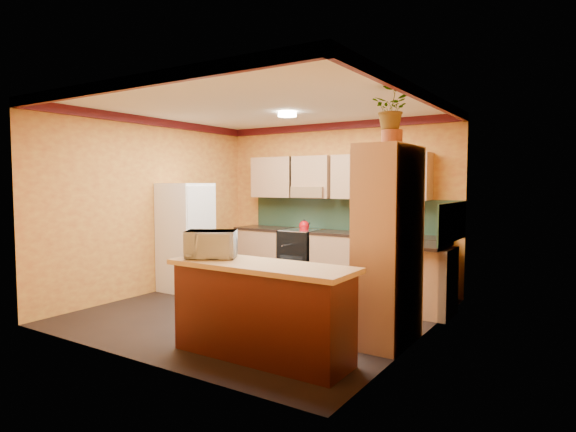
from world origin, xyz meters
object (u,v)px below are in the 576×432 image
object	(u,v)px
microwave	(211,244)
stove	(301,257)
fridge	(186,237)
pantry	(389,245)
base_cabinets_back	(333,261)
breakfast_bar	(261,313)

from	to	relation	value
microwave	stove	bearing A→B (deg)	73.07
fridge	microwave	xyz separation A→B (m)	(2.09, -1.73, 0.22)
pantry	microwave	distance (m)	1.87
fridge	microwave	distance (m)	2.72
base_cabinets_back	breakfast_bar	size ratio (longest dim) A/B	2.03
stove	microwave	distance (m)	3.34
breakfast_bar	base_cabinets_back	bearing A→B (deg)	105.17
fridge	breakfast_bar	world-z (taller)	fridge
base_cabinets_back	pantry	world-z (taller)	pantry
breakfast_bar	stove	bearing A→B (deg)	115.07
fridge	base_cabinets_back	bearing A→B (deg)	37.73
stove	breakfast_bar	xyz separation A→B (m)	(1.49, -3.18, -0.02)
stove	fridge	bearing A→B (deg)	-130.69
fridge	breakfast_bar	size ratio (longest dim) A/B	0.94
stove	pantry	world-z (taller)	pantry
pantry	microwave	bearing A→B (deg)	-144.28
base_cabinets_back	stove	xyz separation A→B (m)	(-0.62, -0.00, 0.02)
breakfast_bar	fridge	bearing A→B (deg)	147.57
fridge	pantry	bearing A→B (deg)	-10.14
stove	breakfast_bar	size ratio (longest dim) A/B	0.51
fridge	pantry	size ratio (longest dim) A/B	0.81
fridge	breakfast_bar	xyz separation A→B (m)	(2.73, -1.73, -0.41)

